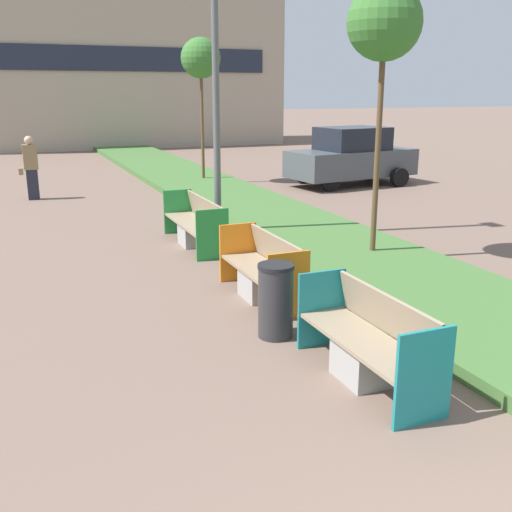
{
  "coord_description": "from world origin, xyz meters",
  "views": [
    {
      "loc": [
        -2.41,
        -0.91,
        3.0
      ],
      "look_at": [
        0.9,
        7.07,
        0.6
      ],
      "focal_mm": 42.0,
      "sensor_mm": 36.0,
      "label": 1
    }
  ],
  "objects_px": {
    "litter_bin": "(276,301)",
    "street_lamp_post": "(214,2)",
    "sapling_tree_far": "(201,59)",
    "parked_car_distant": "(352,157)",
    "sapling_tree_near": "(384,25)",
    "bench_teal_frame": "(368,347)",
    "bench_orange_frame": "(263,274)",
    "bench_green_frame": "(196,227)",
    "pedestrian_walking": "(31,167)"
  },
  "relations": [
    {
      "from": "sapling_tree_far",
      "to": "parked_car_distant",
      "type": "height_order",
      "value": "sapling_tree_far"
    },
    {
      "from": "street_lamp_post",
      "to": "bench_green_frame",
      "type": "bearing_deg",
      "value": -147.14
    },
    {
      "from": "bench_green_frame",
      "to": "street_lamp_post",
      "type": "distance_m",
      "value": 4.3
    },
    {
      "from": "bench_teal_frame",
      "to": "street_lamp_post",
      "type": "bearing_deg",
      "value": 84.73
    },
    {
      "from": "bench_orange_frame",
      "to": "street_lamp_post",
      "type": "xyz_separation_m",
      "value": [
        0.61,
        3.82,
        4.25
      ]
    },
    {
      "from": "litter_bin",
      "to": "sapling_tree_far",
      "type": "relative_size",
      "value": 0.2
    },
    {
      "from": "bench_green_frame",
      "to": "litter_bin",
      "type": "relative_size",
      "value": 2.53
    },
    {
      "from": "bench_teal_frame",
      "to": "sapling_tree_far",
      "type": "relative_size",
      "value": 0.43
    },
    {
      "from": "bench_teal_frame",
      "to": "sapling_tree_near",
      "type": "relative_size",
      "value": 0.42
    },
    {
      "from": "sapling_tree_far",
      "to": "litter_bin",
      "type": "bearing_deg",
      "value": -103.73
    },
    {
      "from": "street_lamp_post",
      "to": "sapling_tree_far",
      "type": "height_order",
      "value": "street_lamp_post"
    },
    {
      "from": "bench_teal_frame",
      "to": "parked_car_distant",
      "type": "bearing_deg",
      "value": 59.5
    },
    {
      "from": "bench_orange_frame",
      "to": "litter_bin",
      "type": "bearing_deg",
      "value": -107.05
    },
    {
      "from": "bench_teal_frame",
      "to": "street_lamp_post",
      "type": "distance_m",
      "value": 7.91
    },
    {
      "from": "litter_bin",
      "to": "sapling_tree_near",
      "type": "relative_size",
      "value": 0.2
    },
    {
      "from": "litter_bin",
      "to": "street_lamp_post",
      "type": "bearing_deg",
      "value": 78.68
    },
    {
      "from": "litter_bin",
      "to": "sapling_tree_near",
      "type": "height_order",
      "value": "sapling_tree_near"
    },
    {
      "from": "street_lamp_post",
      "to": "sapling_tree_near",
      "type": "xyz_separation_m",
      "value": [
        2.05,
        -2.67,
        -0.57
      ]
    },
    {
      "from": "litter_bin",
      "to": "pedestrian_walking",
      "type": "height_order",
      "value": "pedestrian_walking"
    },
    {
      "from": "sapling_tree_near",
      "to": "bench_teal_frame",
      "type": "bearing_deg",
      "value": -123.79
    },
    {
      "from": "sapling_tree_near",
      "to": "street_lamp_post",
      "type": "bearing_deg",
      "value": 127.46
    },
    {
      "from": "bench_orange_frame",
      "to": "bench_green_frame",
      "type": "relative_size",
      "value": 0.81
    },
    {
      "from": "bench_orange_frame",
      "to": "pedestrian_walking",
      "type": "relative_size",
      "value": 1.09
    },
    {
      "from": "bench_green_frame",
      "to": "sapling_tree_near",
      "type": "height_order",
      "value": "sapling_tree_near"
    },
    {
      "from": "sapling_tree_far",
      "to": "pedestrian_walking",
      "type": "relative_size",
      "value": 2.6
    },
    {
      "from": "bench_orange_frame",
      "to": "litter_bin",
      "type": "height_order",
      "value": "litter_bin"
    },
    {
      "from": "sapling_tree_near",
      "to": "parked_car_distant",
      "type": "bearing_deg",
      "value": 61.25
    },
    {
      "from": "bench_orange_frame",
      "to": "bench_green_frame",
      "type": "xyz_separation_m",
      "value": [
        0.01,
        3.42,
        0.01
      ]
    },
    {
      "from": "sapling_tree_far",
      "to": "parked_car_distant",
      "type": "bearing_deg",
      "value": -26.91
    },
    {
      "from": "bench_green_frame",
      "to": "street_lamp_post",
      "type": "height_order",
      "value": "street_lamp_post"
    },
    {
      "from": "litter_bin",
      "to": "street_lamp_post",
      "type": "height_order",
      "value": "street_lamp_post"
    },
    {
      "from": "bench_orange_frame",
      "to": "pedestrian_walking",
      "type": "bearing_deg",
      "value": 105.06
    },
    {
      "from": "bench_green_frame",
      "to": "pedestrian_walking",
      "type": "distance_m",
      "value": 7.3
    },
    {
      "from": "bench_teal_frame",
      "to": "sapling_tree_far",
      "type": "distance_m",
      "value": 14.78
    },
    {
      "from": "sapling_tree_near",
      "to": "litter_bin",
      "type": "bearing_deg",
      "value": -140.54
    },
    {
      "from": "bench_green_frame",
      "to": "litter_bin",
      "type": "bearing_deg",
      "value": -95.16
    },
    {
      "from": "bench_green_frame",
      "to": "sapling_tree_far",
      "type": "bearing_deg",
      "value": 71.25
    },
    {
      "from": "sapling_tree_far",
      "to": "sapling_tree_near",
      "type": "bearing_deg",
      "value": -90.0
    },
    {
      "from": "sapling_tree_far",
      "to": "bench_green_frame",
      "type": "bearing_deg",
      "value": -108.75
    },
    {
      "from": "bench_green_frame",
      "to": "litter_bin",
      "type": "xyz_separation_m",
      "value": [
        -0.44,
        -4.83,
        0.1
      ]
    },
    {
      "from": "pedestrian_walking",
      "to": "street_lamp_post",
      "type": "bearing_deg",
      "value": -62.19
    },
    {
      "from": "bench_teal_frame",
      "to": "street_lamp_post",
      "type": "height_order",
      "value": "street_lamp_post"
    },
    {
      "from": "bench_teal_frame",
      "to": "pedestrian_walking",
      "type": "relative_size",
      "value": 1.12
    },
    {
      "from": "bench_teal_frame",
      "to": "bench_green_frame",
      "type": "xyz_separation_m",
      "value": [
        0.0,
        6.26,
        0.01
      ]
    },
    {
      "from": "litter_bin",
      "to": "sapling_tree_far",
      "type": "distance_m",
      "value": 13.48
    },
    {
      "from": "litter_bin",
      "to": "sapling_tree_far",
      "type": "bearing_deg",
      "value": 76.27
    },
    {
      "from": "street_lamp_post",
      "to": "sapling_tree_near",
      "type": "relative_size",
      "value": 1.79
    },
    {
      "from": "bench_orange_frame",
      "to": "litter_bin",
      "type": "relative_size",
      "value": 2.05
    },
    {
      "from": "bench_teal_frame",
      "to": "bench_green_frame",
      "type": "bearing_deg",
      "value": 89.96
    },
    {
      "from": "bench_teal_frame",
      "to": "bench_orange_frame",
      "type": "relative_size",
      "value": 1.03
    }
  ]
}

